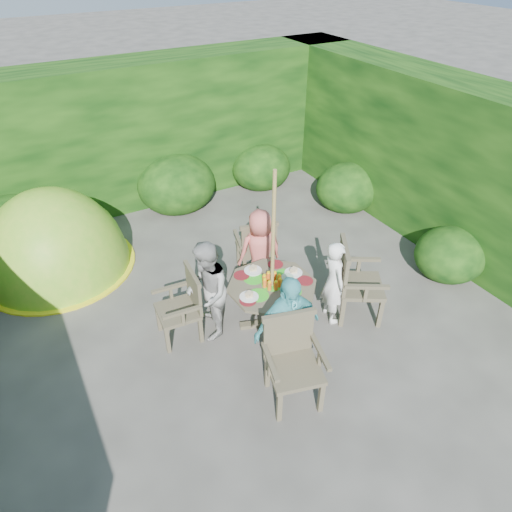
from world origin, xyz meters
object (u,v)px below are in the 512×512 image
patio_table (272,291)px  dome_tent (62,268)px  parasol_pole (273,256)px  garden_chair_back (257,247)px  garden_chair_right (354,281)px  garden_chair_front (292,359)px  child_back (260,251)px  child_left (207,292)px  child_front (287,329)px  garden_chair_left (183,305)px  child_right (334,282)px

patio_table → dome_tent: size_ratio=0.54×
parasol_pole → garden_chair_back: (0.37, 1.03, -0.61)m
garden_chair_right → garden_chair_front: bearing=147.3°
child_back → patio_table: bearing=81.4°
parasol_pole → child_left: bearing=160.6°
parasol_pole → child_front: bearing=-109.4°
patio_table → child_front: (-0.27, -0.75, 0.13)m
patio_table → garden_chair_left: (-1.04, 0.39, -0.07)m
parasol_pole → garden_chair_front: 1.23m
garden_chair_left → parasol_pole: bearing=74.3°
garden_chair_left → child_back: (1.30, 0.37, 0.14)m
parasol_pole → child_left: (-0.75, 0.27, -0.43)m
child_right → child_front: (-1.02, -0.49, 0.10)m
child_front → child_back: bearing=72.3°
parasol_pole → garden_chair_right: 1.22m
garden_chair_back → patio_table: bearing=86.1°
garden_chair_front → child_front: child_front is taller
garden_chair_left → garden_chair_back: (1.40, 0.65, 0.01)m
child_left → dome_tent: size_ratio=0.50×
garden_chair_front → child_left: size_ratio=0.74×
garden_chair_back → dome_tent: bearing=-16.9°
parasol_pole → dome_tent: 3.59m
parasol_pole → garden_chair_back: parasol_pole is taller
garden_chair_right → child_right: size_ratio=0.88×
parasol_pole → garden_chair_back: 1.25m
garden_chair_back → child_back: 0.32m
parasol_pole → child_left: size_ratio=1.64×
child_right → child_left: (-1.51, 0.53, 0.08)m
garden_chair_right → child_back: (-0.77, 1.10, 0.06)m
child_right → dome_tent: size_ratio=0.44×
garden_chair_back → child_front: 1.91m
garden_chair_left → dome_tent: bearing=-148.6°
garden_chair_left → child_back: child_back is taller
child_left → garden_chair_right: bearing=92.7°
garden_chair_right → garden_chair_back: size_ratio=1.13×
child_back → dome_tent: (-2.43, 1.89, -0.62)m
garden_chair_right → child_back: child_back is taller
garden_chair_front → child_right: (1.12, 0.76, 0.06)m
child_left → child_back: (1.02, 0.49, -0.05)m
patio_table → child_right: 0.80m
patio_table → garden_chair_front: bearing=-110.0°
child_left → child_front: child_front is taller
garden_chair_left → garden_chair_back: bearing=119.6°
child_right → dome_tent: 4.17m
parasol_pole → garden_chair_back: size_ratio=2.38×
parasol_pole → garden_chair_back: bearing=70.3°
parasol_pole → child_front: size_ratio=1.60×
garden_chair_right → dome_tent: (-3.20, 2.99, -0.56)m
patio_table → dome_tent: 3.47m
garden_chair_right → child_front: size_ratio=0.76×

